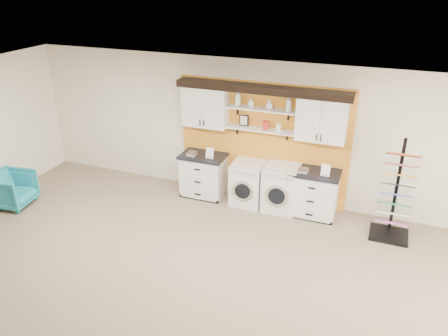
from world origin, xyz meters
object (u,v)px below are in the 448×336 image
at_px(base_cabinet_left, 204,175).
at_px(sample_rack, 393,208).
at_px(washer, 248,183).
at_px(armchair, 12,189).
at_px(base_cabinet_right, 313,193).
at_px(dryer, 281,188).

bearing_deg(base_cabinet_left, sample_rack, -4.10).
xyz_separation_m(washer, armchair, (-4.33, -1.75, -0.09)).
bearing_deg(base_cabinet_left, armchair, -152.46).
relative_size(base_cabinet_right, armchair, 1.22).
height_order(base_cabinet_right, sample_rack, sample_rack).
xyz_separation_m(base_cabinet_right, washer, (-1.30, -0.00, -0.02)).
distance_m(washer, sample_rack, 2.73).
relative_size(dryer, sample_rack, 0.51).
xyz_separation_m(dryer, armchair, (-5.00, -1.75, -0.11)).
distance_m(sample_rack, armchair, 7.21).
distance_m(base_cabinet_left, washer, 0.96).
distance_m(base_cabinet_right, washer, 1.30).
height_order(washer, armchair, washer).
bearing_deg(dryer, armchair, -160.69).
height_order(base_cabinet_left, washer, base_cabinet_left).
height_order(washer, dryer, dryer).
xyz_separation_m(base_cabinet_left, dryer, (1.63, -0.00, 0.00)).
bearing_deg(base_cabinet_right, armchair, -162.67).
height_order(base_cabinet_right, armchair, base_cabinet_right).
xyz_separation_m(base_cabinet_right, dryer, (-0.63, -0.00, 0.00)).
bearing_deg(washer, sample_rack, -5.48).
bearing_deg(washer, armchair, -157.96).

